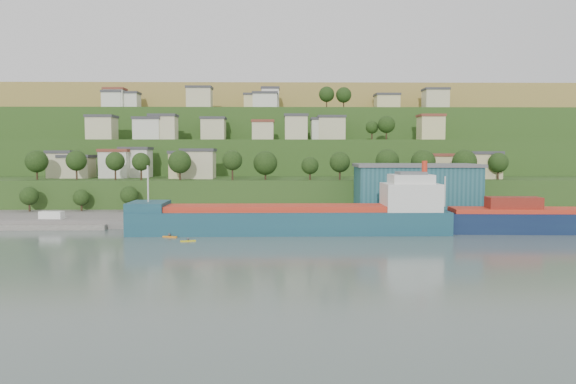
{
  "coord_description": "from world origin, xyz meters",
  "views": [
    {
      "loc": [
        4.83,
        -114.12,
        17.55
      ],
      "look_at": [
        6.78,
        15.0,
        8.57
      ],
      "focal_mm": 35.0,
      "sensor_mm": 36.0,
      "label": 1
    }
  ],
  "objects_px": {
    "cargo_ship_near": "(299,220)",
    "kayak_orange": "(169,236)",
    "warehouse": "(415,188)",
    "cargo_ship_far": "(566,221)",
    "caravan": "(52,217)"
  },
  "relations": [
    {
      "from": "cargo_ship_near",
      "to": "kayak_orange",
      "type": "relative_size",
      "value": 20.25
    },
    {
      "from": "caravan",
      "to": "kayak_orange",
      "type": "height_order",
      "value": "caravan"
    },
    {
      "from": "cargo_ship_near",
      "to": "cargo_ship_far",
      "type": "bearing_deg",
      "value": 0.16
    },
    {
      "from": "cargo_ship_near",
      "to": "cargo_ship_far",
      "type": "distance_m",
      "value": 59.28
    },
    {
      "from": "cargo_ship_near",
      "to": "warehouse",
      "type": "bearing_deg",
      "value": 35.04
    },
    {
      "from": "warehouse",
      "to": "caravan",
      "type": "bearing_deg",
      "value": -170.77
    },
    {
      "from": "caravan",
      "to": "kayak_orange",
      "type": "bearing_deg",
      "value": -21.89
    },
    {
      "from": "warehouse",
      "to": "kayak_orange",
      "type": "bearing_deg",
      "value": -152.26
    },
    {
      "from": "warehouse",
      "to": "kayak_orange",
      "type": "relative_size",
      "value": 9.26
    },
    {
      "from": "cargo_ship_far",
      "to": "caravan",
      "type": "distance_m",
      "value": 118.24
    },
    {
      "from": "cargo_ship_near",
      "to": "warehouse",
      "type": "relative_size",
      "value": 2.19
    },
    {
      "from": "cargo_ship_near",
      "to": "caravan",
      "type": "xyz_separation_m",
      "value": [
        -58.5,
        10.97,
        -0.37
      ]
    },
    {
      "from": "cargo_ship_far",
      "to": "cargo_ship_near",
      "type": "bearing_deg",
      "value": -176.58
    },
    {
      "from": "cargo_ship_near",
      "to": "cargo_ship_far",
      "type": "relative_size",
      "value": 1.2
    },
    {
      "from": "cargo_ship_near",
      "to": "kayak_orange",
      "type": "distance_m",
      "value": 28.1
    }
  ]
}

